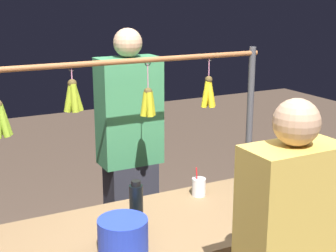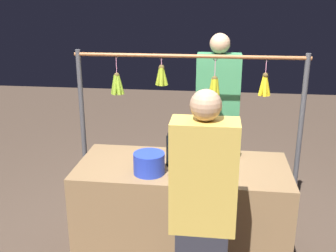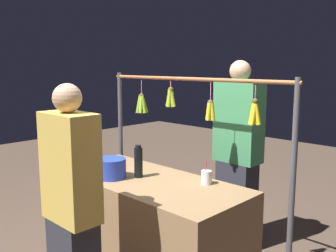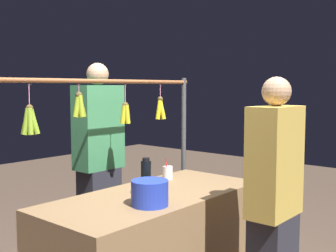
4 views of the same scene
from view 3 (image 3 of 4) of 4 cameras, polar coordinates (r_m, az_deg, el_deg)
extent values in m
cube|color=olive|center=(3.24, -2.98, -14.75)|extent=(1.67, 0.75, 0.80)
cylinder|color=#4C4C51|center=(2.92, 18.08, -9.20)|extent=(0.04, 0.04, 1.63)
cylinder|color=#4C4C51|center=(4.13, -7.06, -3.42)|extent=(0.04, 0.04, 1.63)
cylinder|color=#9E6038|center=(3.33, 3.38, 7.03)|extent=(2.02, 0.03, 0.03)
torus|color=black|center=(2.94, 12.98, 6.17)|extent=(0.04, 0.01, 0.04)
cylinder|color=pink|center=(2.95, 12.93, 4.87)|extent=(0.01, 0.01, 0.13)
sphere|color=brown|center=(2.95, 12.89, 3.61)|extent=(0.05, 0.05, 0.05)
cylinder|color=yellow|center=(2.97, 12.53, 1.93)|extent=(0.07, 0.04, 0.18)
cylinder|color=yellow|center=(2.95, 12.66, 1.87)|extent=(0.04, 0.08, 0.18)
cylinder|color=yellow|center=(2.96, 13.13, 1.87)|extent=(0.07, 0.04, 0.18)
cylinder|color=yellow|center=(2.98, 13.03, 1.93)|extent=(0.04, 0.08, 0.18)
torus|color=black|center=(3.19, 6.42, 6.56)|extent=(0.04, 0.01, 0.04)
cylinder|color=pink|center=(3.19, 6.39, 5.00)|extent=(0.01, 0.01, 0.17)
sphere|color=brown|center=(3.20, 6.36, 3.48)|extent=(0.05, 0.05, 0.05)
cylinder|color=gold|center=(3.22, 6.10, 2.20)|extent=(0.06, 0.04, 0.15)
cylinder|color=gold|center=(3.19, 6.13, 2.14)|extent=(0.04, 0.06, 0.15)
cylinder|color=gold|center=(3.19, 6.62, 2.14)|extent=(0.06, 0.04, 0.15)
cylinder|color=gold|center=(3.22, 6.55, 2.20)|extent=(0.04, 0.07, 0.15)
torus|color=black|center=(3.49, 0.40, 6.85)|extent=(0.04, 0.01, 0.04)
cylinder|color=pink|center=(3.49, 0.40, 6.14)|extent=(0.01, 0.01, 0.08)
sphere|color=brown|center=(3.49, 0.40, 5.46)|extent=(0.05, 0.05, 0.05)
cylinder|color=#99B027|center=(3.51, 0.16, 4.19)|extent=(0.07, 0.04, 0.16)
cylinder|color=#99B027|center=(3.48, 0.19, 4.15)|extent=(0.04, 0.06, 0.16)
cylinder|color=#99B027|center=(3.48, 0.62, 4.15)|extent=(0.08, 0.04, 0.16)
cylinder|color=#99B027|center=(3.51, 0.61, 4.19)|extent=(0.04, 0.07, 0.16)
torus|color=black|center=(3.77, -4.01, 7.01)|extent=(0.04, 0.02, 0.04)
cylinder|color=pink|center=(3.78, -3.99, 5.78)|extent=(0.01, 0.01, 0.16)
sphere|color=brown|center=(3.78, -3.98, 4.58)|extent=(0.05, 0.05, 0.05)
cylinder|color=#84AA29|center=(3.81, -4.23, 3.30)|extent=(0.07, 0.04, 0.18)
cylinder|color=#84AA29|center=(3.79, -4.35, 3.26)|extent=(0.05, 0.06, 0.18)
cylinder|color=#84AA29|center=(3.77, -4.07, 3.23)|extent=(0.06, 0.07, 0.18)
cylinder|color=#84AA29|center=(3.77, -3.72, 3.24)|extent=(0.08, 0.04, 0.18)
cylinder|color=#84AA29|center=(3.80, -3.57, 3.28)|extent=(0.06, 0.07, 0.18)
cylinder|color=#84AA29|center=(3.82, -3.86, 3.31)|extent=(0.06, 0.07, 0.18)
cylinder|color=black|center=(3.12, -4.45, -5.49)|extent=(0.07, 0.07, 0.24)
cylinder|color=black|center=(3.09, -4.48, -3.09)|extent=(0.05, 0.05, 0.02)
cylinder|color=blue|center=(3.14, -8.44, -6.26)|extent=(0.23, 0.23, 0.16)
cylinder|color=silver|center=(2.97, 5.77, -7.65)|extent=(0.08, 0.08, 0.11)
cylinder|color=red|center=(2.97, 5.59, -6.98)|extent=(0.01, 0.03, 0.17)
cube|color=#2D2D38|center=(3.70, 10.16, -11.46)|extent=(0.33, 0.23, 0.83)
cube|color=#3F8C59|center=(3.51, 10.52, 0.55)|extent=(0.42, 0.23, 0.73)
sphere|color=tan|center=(3.47, 10.75, 8.08)|extent=(0.19, 0.19, 0.19)
cube|color=gold|center=(2.40, -14.41, -6.02)|extent=(0.38, 0.21, 0.67)
sphere|color=tan|center=(2.32, -14.83, 4.06)|extent=(0.17, 0.17, 0.17)
camera|label=1|loc=(3.21, -49.25, 10.64)|focal=53.56mm
camera|label=2|loc=(2.16, -72.63, 12.68)|focal=42.89mm
camera|label=4|loc=(4.34, -45.38, 4.29)|focal=45.61mm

